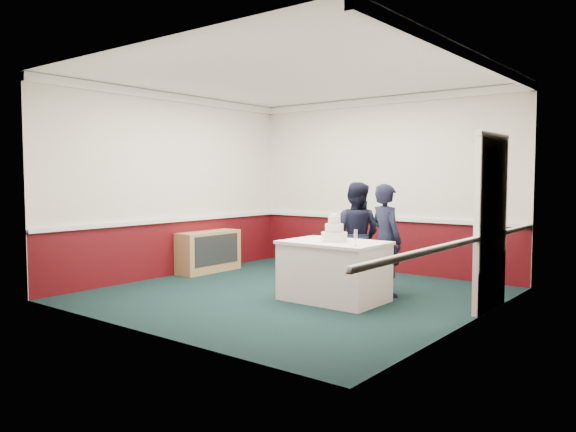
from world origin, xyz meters
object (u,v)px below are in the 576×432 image
Objects in this scene: cake_knife at (324,242)px; sideboard at (209,252)px; person_man at (356,235)px; person_woman at (386,240)px; wedding_cake at (334,233)px; champagne_flute at (356,235)px; cake_table at (334,270)px.

sideboard is at bearing 159.37° from cake_knife.
person_man reaches higher than cake_knife.
wedding_cake is at bearing 84.69° from person_woman.
champagne_flute is 1.46m from person_man.
wedding_cake reaches higher than sideboard.
cake_knife is 1.18m from person_man.
champagne_flute reaches higher than cake_table.
cake_table is 6.00× the size of cake_knife.
person_man reaches higher than sideboard.
person_man is at bearing 121.41° from champagne_flute.
cake_knife is at bearing -14.38° from sideboard.
person_man is at bearing 94.75° from cake_knife.
sideboard is 3.00m from cake_table.
champagne_flute is (0.53, -0.08, 0.14)m from cake_knife.
cake_knife is at bearing 88.66° from person_woman.
wedding_cake is at bearing 92.94° from person_man.
person_man is (-0.25, 0.96, 0.38)m from cake_table.
wedding_cake is (2.95, -0.55, 0.55)m from sideboard.
champagne_flute reaches higher than sideboard.
sideboard is at bearing 169.46° from wedding_cake.
champagne_flute is at bearing 119.96° from person_woman.
cake_table is (2.95, -0.55, 0.05)m from sideboard.
person_man is (-0.75, 1.24, -0.15)m from champagne_flute.
cake_table is at bearing 92.94° from person_man.
sideboard is 2.76m from person_man.
person_man reaches higher than wedding_cake.
sideboard is at bearing 169.46° from cake_table.
person_woman is (0.38, 0.71, 0.37)m from cake_table.
wedding_cake is 0.23× the size of person_man.
person_man is (2.70, 0.41, 0.43)m from sideboard.
person_woman reaches higher than wedding_cake.
cake_knife is 0.14× the size of person_woman.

